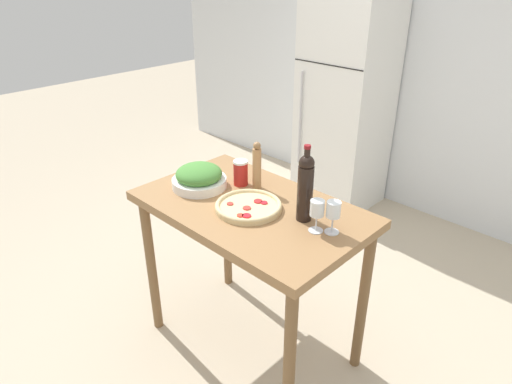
% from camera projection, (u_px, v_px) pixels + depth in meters
% --- Properties ---
extents(ground_plane, '(14.00, 14.00, 0.00)m').
position_uv_depth(ground_plane, '(252.00, 343.00, 2.76)').
color(ground_plane, '#BCAD93').
extents(wall_back, '(6.40, 0.08, 2.60)m').
position_uv_depth(wall_back, '(451.00, 67.00, 3.61)').
color(wall_back, silver).
rests_on(wall_back, ground_plane).
extents(refrigerator, '(0.68, 0.64, 1.83)m').
position_uv_depth(refrigerator, '(345.00, 106.00, 4.00)').
color(refrigerator, white).
rests_on(refrigerator, ground_plane).
extents(prep_counter, '(1.18, 0.72, 0.96)m').
position_uv_depth(prep_counter, '(251.00, 226.00, 2.38)').
color(prep_counter, olive).
rests_on(prep_counter, ground_plane).
extents(wine_bottle, '(0.08, 0.08, 0.38)m').
position_uv_depth(wine_bottle, '(305.00, 186.00, 2.12)').
color(wine_bottle, black).
rests_on(wine_bottle, prep_counter).
extents(wine_glass_near, '(0.07, 0.07, 0.16)m').
position_uv_depth(wine_glass_near, '(317.00, 210.00, 2.05)').
color(wine_glass_near, silver).
rests_on(wine_glass_near, prep_counter).
extents(wine_glass_far, '(0.07, 0.07, 0.16)m').
position_uv_depth(wine_glass_far, '(333.00, 211.00, 2.04)').
color(wine_glass_far, silver).
rests_on(wine_glass_far, prep_counter).
extents(pepper_mill, '(0.05, 0.05, 0.27)m').
position_uv_depth(pepper_mill, '(257.00, 166.00, 2.44)').
color(pepper_mill, '#AD7F51').
rests_on(pepper_mill, prep_counter).
extents(salad_bowl, '(0.30, 0.30, 0.13)m').
position_uv_depth(salad_bowl, '(199.00, 177.00, 2.48)').
color(salad_bowl, white).
rests_on(salad_bowl, prep_counter).
extents(homemade_pizza, '(0.33, 0.33, 0.03)m').
position_uv_depth(homemade_pizza, '(248.00, 206.00, 2.27)').
color(homemade_pizza, '#DBC189').
rests_on(homemade_pizza, prep_counter).
extents(salt_canister, '(0.08, 0.08, 0.14)m').
position_uv_depth(salt_canister, '(241.00, 173.00, 2.50)').
color(salt_canister, '#B2231E').
rests_on(salt_canister, prep_counter).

